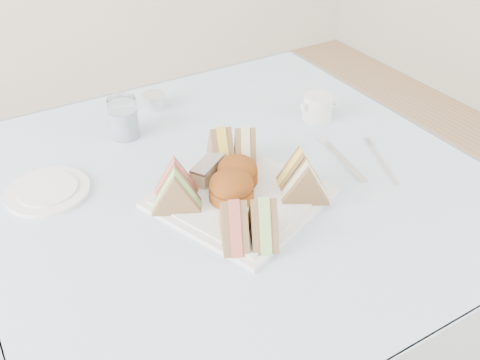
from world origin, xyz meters
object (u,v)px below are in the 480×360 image
table (233,298)px  creamer_jug (318,107)px  water_glass (124,118)px  serving_plate (240,198)px

table → creamer_jug: bearing=19.9°
creamer_jug → water_glass: bearing=158.6°
serving_plate → creamer_jug: (0.34, 0.19, 0.03)m
table → creamer_jug: 0.53m
water_glass → table: bearing=-64.7°
water_glass → creamer_jug: water_glass is taller
serving_plate → creamer_jug: creamer_jug is taller
table → water_glass: 0.53m
table → serving_plate: size_ratio=3.08×
table → creamer_jug: creamer_jug is taller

